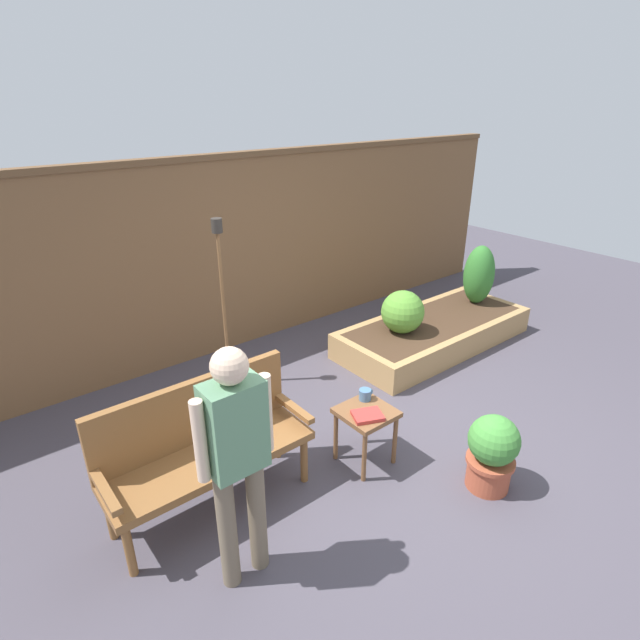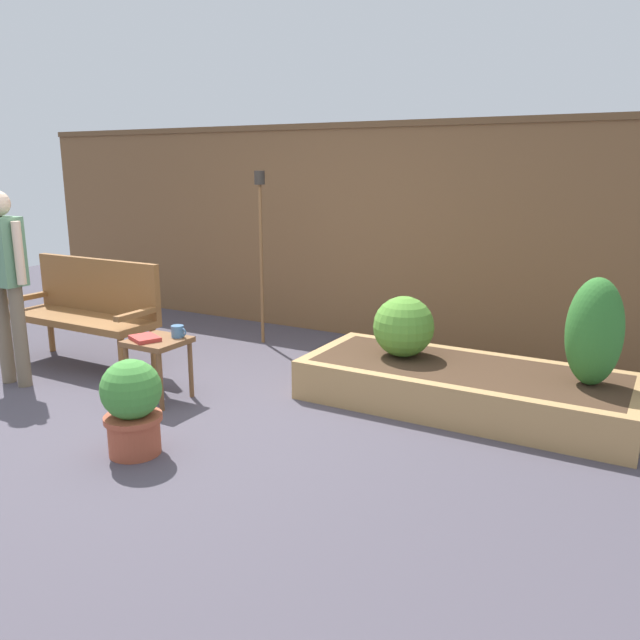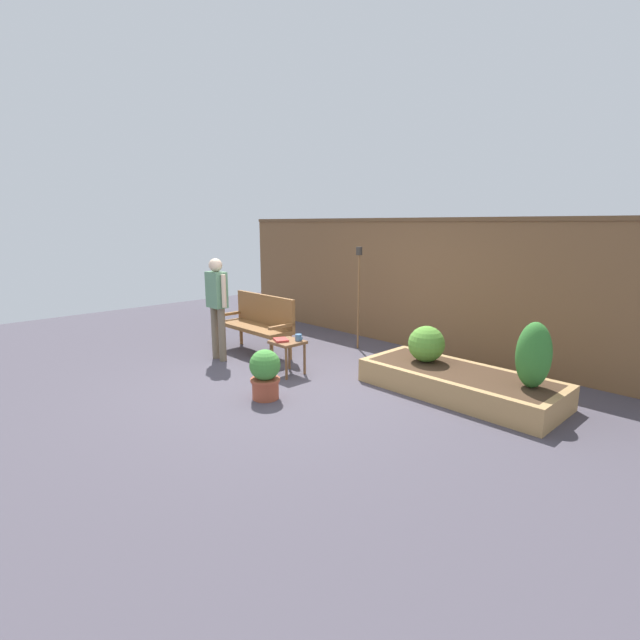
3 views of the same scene
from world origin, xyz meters
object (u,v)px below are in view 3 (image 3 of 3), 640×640
object	(u,v)px
garden_bench	(259,320)
shrub_near_bench	(426,344)
shrub_far_corner	(534,355)
side_table	(288,347)
person_by_bench	(217,300)
cup_on_table	(299,337)
book_on_table	(281,340)
potted_boxwood	(265,373)
tiki_torch	(359,280)

from	to	relation	value
garden_bench	shrub_near_bench	world-z (taller)	garden_bench
shrub_near_bench	shrub_far_corner	size ratio (longest dim) A/B	0.64
side_table	person_by_bench	world-z (taller)	person_by_bench
garden_bench	cup_on_table	xyz separation A→B (m)	(1.28, -0.28, -0.02)
side_table	shrub_near_bench	xyz separation A→B (m)	(1.54, 1.06, 0.14)
side_table	garden_bench	bearing A→B (deg)	161.48
book_on_table	potted_boxwood	distance (m)	0.94
book_on_table	shrub_far_corner	xyz separation A→B (m)	(2.96, 1.13, 0.17)
side_table	potted_boxwood	bearing A→B (deg)	-56.44
garden_bench	shrub_far_corner	xyz separation A→B (m)	(4.08, 0.66, 0.12)
side_table	potted_boxwood	distance (m)	0.95
book_on_table	tiki_torch	bearing A→B (deg)	119.63
garden_bench	shrub_far_corner	size ratio (longest dim) A/B	1.96
side_table	tiki_torch	bearing A→B (deg)	98.12
garden_bench	person_by_bench	size ratio (longest dim) A/B	0.92
garden_bench	person_by_bench	bearing A→B (deg)	-98.86
cup_on_table	person_by_bench	distance (m)	1.50
side_table	shrub_far_corner	size ratio (longest dim) A/B	0.65
garden_bench	side_table	bearing A→B (deg)	-18.52
potted_boxwood	shrub_far_corner	xyz separation A→B (m)	(2.38, 1.84, 0.35)
shrub_far_corner	tiki_torch	world-z (taller)	tiki_torch
garden_bench	side_table	xyz separation A→B (m)	(1.18, -0.39, -0.15)
shrub_far_corner	tiki_torch	distance (m)	3.26
side_table	person_by_bench	xyz separation A→B (m)	(-1.29, -0.30, 0.54)
potted_boxwood	person_by_bench	distance (m)	1.97
cup_on_table	tiki_torch	world-z (taller)	tiki_torch
person_by_bench	potted_boxwood	bearing A→B (deg)	-15.01
book_on_table	tiki_torch	world-z (taller)	tiki_torch
shrub_far_corner	person_by_bench	world-z (taller)	person_by_bench
potted_boxwood	shrub_near_bench	bearing A→B (deg)	61.07
garden_bench	potted_boxwood	bearing A→B (deg)	-34.83
potted_boxwood	garden_bench	bearing A→B (deg)	145.17
book_on_table	shrub_far_corner	world-z (taller)	shrub_far_corner
potted_boxwood	cup_on_table	bearing A→B (deg)	115.14
cup_on_table	garden_bench	bearing A→B (deg)	167.77
cup_on_table	person_by_bench	xyz separation A→B (m)	(-1.38, -0.42, 0.41)
side_table	cup_on_table	distance (m)	0.20
side_table	potted_boxwood	xyz separation A→B (m)	(0.52, -0.79, -0.08)
cup_on_table	book_on_table	size ratio (longest dim) A/B	0.60
side_table	tiki_torch	xyz separation A→B (m)	(-0.25, 1.74, 0.77)
garden_bench	potted_boxwood	world-z (taller)	garden_bench
garden_bench	person_by_bench	world-z (taller)	person_by_bench
side_table	book_on_table	distance (m)	0.13
potted_boxwood	tiki_torch	xyz separation A→B (m)	(-0.77, 2.53, 0.84)
book_on_table	shrub_near_bench	world-z (taller)	shrub_near_bench
tiki_torch	side_table	bearing A→B (deg)	-81.88
garden_bench	book_on_table	world-z (taller)	garden_bench
shrub_far_corner	shrub_near_bench	bearing A→B (deg)	180.00
shrub_near_bench	person_by_bench	xyz separation A→B (m)	(-2.83, -1.36, 0.40)
potted_boxwood	shrub_far_corner	distance (m)	3.03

